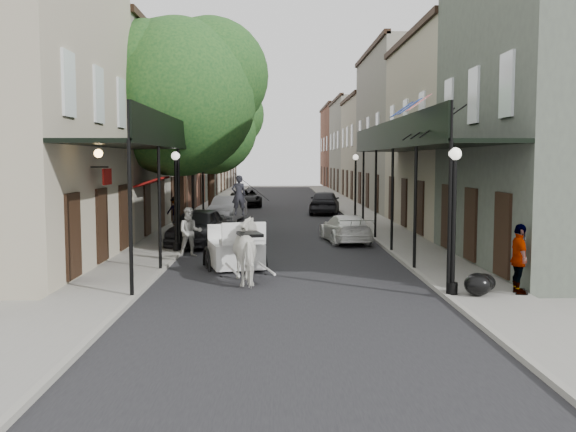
{
  "coord_description": "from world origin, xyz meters",
  "views": [
    {
      "loc": [
        -0.37,
        -17.96,
        3.52
      ],
      "look_at": [
        0.04,
        3.94,
        1.6
      ],
      "focal_mm": 40.0,
      "sensor_mm": 36.0,
      "label": 1
    }
  ],
  "objects_px": {
    "tree_near": "(187,91)",
    "car_left_mid": "(227,209)",
    "tree_far": "(216,124)",
    "lamppost_right_far": "(355,186)",
    "pedestrian_walking": "(190,232)",
    "car_left_near": "(198,227)",
    "lamppost_right_near": "(454,219)",
    "pedestrian_sidewalk_right": "(519,259)",
    "carriage": "(233,231)",
    "lamppost_left": "(176,199)",
    "car_left_far": "(246,198)",
    "car_right_near": "(345,228)",
    "horse": "(251,251)",
    "car_right_far": "(325,202)",
    "pedestrian_sidewalk_left": "(176,211)"
  },
  "relations": [
    {
      "from": "carriage",
      "to": "car_right_far",
      "type": "xyz_separation_m",
      "value": [
        4.57,
        20.61,
        -0.41
      ]
    },
    {
      "from": "tree_far",
      "to": "horse",
      "type": "distance_m",
      "value": 24.63
    },
    {
      "from": "tree_near",
      "to": "car_right_far",
      "type": "height_order",
      "value": "tree_near"
    },
    {
      "from": "lamppost_right_far",
      "to": "pedestrian_sidewalk_right",
      "type": "bearing_deg",
      "value": -85.14
    },
    {
      "from": "lamppost_right_near",
      "to": "pedestrian_sidewalk_right",
      "type": "xyz_separation_m",
      "value": [
        1.7,
        0.0,
        -1.03
      ]
    },
    {
      "from": "lamppost_left",
      "to": "pedestrian_sidewalk_left",
      "type": "relative_size",
      "value": 2.5
    },
    {
      "from": "lamppost_right_near",
      "to": "pedestrian_walking",
      "type": "xyz_separation_m",
      "value": [
        -7.6,
        7.25,
        -1.15
      ]
    },
    {
      "from": "tree_far",
      "to": "car_left_mid",
      "type": "relative_size",
      "value": 1.97
    },
    {
      "from": "tree_far",
      "to": "car_left_near",
      "type": "distance_m",
      "value": 16.59
    },
    {
      "from": "pedestrian_walking",
      "to": "car_left_far",
      "type": "distance_m",
      "value": 25.25
    },
    {
      "from": "lamppost_left",
      "to": "car_left_mid",
      "type": "height_order",
      "value": "lamppost_left"
    },
    {
      "from": "horse",
      "to": "car_left_mid",
      "type": "height_order",
      "value": "horse"
    },
    {
      "from": "tree_far",
      "to": "pedestrian_sidewalk_left",
      "type": "xyz_separation_m",
      "value": [
        -1.42,
        -8.39,
        -4.98
      ]
    },
    {
      "from": "tree_far",
      "to": "lamppost_right_far",
      "type": "bearing_deg",
      "value": -36.51
    },
    {
      "from": "carriage",
      "to": "car_left_far",
      "type": "relative_size",
      "value": 0.65
    },
    {
      "from": "carriage",
      "to": "car_right_far",
      "type": "height_order",
      "value": "carriage"
    },
    {
      "from": "tree_near",
      "to": "car_left_mid",
      "type": "relative_size",
      "value": 2.2
    },
    {
      "from": "lamppost_left",
      "to": "car_left_near",
      "type": "bearing_deg",
      "value": 78.19
    },
    {
      "from": "lamppost_right_far",
      "to": "pedestrian_sidewalk_left",
      "type": "distance_m",
      "value": 10.09
    },
    {
      "from": "carriage",
      "to": "car_left_near",
      "type": "distance_m",
      "value": 5.68
    },
    {
      "from": "pedestrian_walking",
      "to": "car_left_near",
      "type": "height_order",
      "value": "pedestrian_walking"
    },
    {
      "from": "lamppost_right_far",
      "to": "carriage",
      "type": "bearing_deg",
      "value": -111.43
    },
    {
      "from": "tree_near",
      "to": "car_left_far",
      "type": "xyz_separation_m",
      "value": [
        1.53,
        20.3,
        -5.83
      ]
    },
    {
      "from": "pedestrian_sidewalk_right",
      "to": "lamppost_right_far",
      "type": "bearing_deg",
      "value": 10.99
    },
    {
      "from": "tree_near",
      "to": "pedestrian_sidewalk_left",
      "type": "height_order",
      "value": "tree_near"
    },
    {
      "from": "car_left_far",
      "to": "car_right_near",
      "type": "height_order",
      "value": "car_left_far"
    },
    {
      "from": "pedestrian_sidewalk_right",
      "to": "car_right_near",
      "type": "distance_m",
      "value": 11.7
    },
    {
      "from": "horse",
      "to": "lamppost_right_far",
      "type": "bearing_deg",
      "value": -119.97
    },
    {
      "from": "pedestrian_sidewalk_left",
      "to": "car_left_near",
      "type": "distance_m",
      "value": 7.68
    },
    {
      "from": "tree_near",
      "to": "pedestrian_sidewalk_right",
      "type": "bearing_deg",
      "value": -50.61
    },
    {
      "from": "lamppost_right_near",
      "to": "carriage",
      "type": "xyz_separation_m",
      "value": [
        -5.87,
        5.03,
        -0.86
      ]
    },
    {
      "from": "tree_near",
      "to": "car_right_far",
      "type": "relative_size",
      "value": 2.09
    },
    {
      "from": "pedestrian_sidewalk_right",
      "to": "tree_far",
      "type": "bearing_deg",
      "value": 27.12
    },
    {
      "from": "pedestrian_walking",
      "to": "pedestrian_sidewalk_right",
      "type": "relative_size",
      "value": 1.01
    },
    {
      "from": "pedestrian_sidewalk_left",
      "to": "carriage",
      "type": "bearing_deg",
      "value": 103.73
    },
    {
      "from": "lamppost_right_far",
      "to": "car_left_far",
      "type": "height_order",
      "value": "lamppost_right_far"
    },
    {
      "from": "car_left_far",
      "to": "carriage",
      "type": "bearing_deg",
      "value": -94.22
    },
    {
      "from": "pedestrian_walking",
      "to": "carriage",
      "type": "bearing_deg",
      "value": -62.92
    },
    {
      "from": "pedestrian_walking",
      "to": "car_right_far",
      "type": "height_order",
      "value": "pedestrian_walking"
    },
    {
      "from": "tree_far",
      "to": "pedestrian_sidewalk_left",
      "type": "height_order",
      "value": "tree_far"
    },
    {
      "from": "tree_near",
      "to": "car_right_near",
      "type": "height_order",
      "value": "tree_near"
    },
    {
      "from": "lamppost_right_near",
      "to": "carriage",
      "type": "height_order",
      "value": "lamppost_right_near"
    },
    {
      "from": "car_left_mid",
      "to": "car_left_far",
      "type": "relative_size",
      "value": 0.92
    },
    {
      "from": "lamppost_right_far",
      "to": "car_left_near",
      "type": "relative_size",
      "value": 0.82
    },
    {
      "from": "tree_far",
      "to": "lamppost_right_far",
      "type": "xyz_separation_m",
      "value": [
        8.35,
        -6.18,
        -3.79
      ]
    },
    {
      "from": "pedestrian_sidewalk_left",
      "to": "car_left_mid",
      "type": "bearing_deg",
      "value": -134.01
    },
    {
      "from": "tree_near",
      "to": "carriage",
      "type": "height_order",
      "value": "tree_near"
    },
    {
      "from": "car_right_near",
      "to": "pedestrian_walking",
      "type": "bearing_deg",
      "value": 26.68
    },
    {
      "from": "pedestrian_walking",
      "to": "pedestrian_sidewalk_left",
      "type": "xyz_separation_m",
      "value": [
        -2.17,
        10.54,
        -0.04
      ]
    },
    {
      "from": "lamppost_right_near",
      "to": "car_left_mid",
      "type": "bearing_deg",
      "value": 109.33
    }
  ]
}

